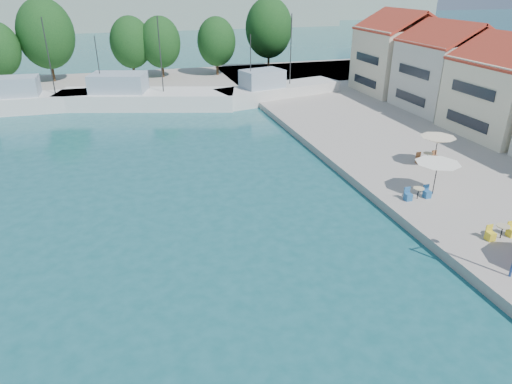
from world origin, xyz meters
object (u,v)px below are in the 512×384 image
object	(u,v)px
trawler_03	(142,98)
umbrella_cream	(438,140)
trawler_04	(276,91)
trawler_02	(38,101)
umbrella_white	(437,167)

from	to	relation	value
trawler_03	umbrella_cream	size ratio (longest dim) A/B	7.98
trawler_03	trawler_04	distance (m)	15.78
trawler_04	trawler_03	bearing A→B (deg)	161.17
trawler_02	trawler_03	world-z (taller)	same
umbrella_white	umbrella_cream	world-z (taller)	umbrella_cream
trawler_03	umbrella_white	world-z (taller)	trawler_03
trawler_03	trawler_04	xyz separation A→B (m)	(15.73, -1.36, 0.00)
trawler_04	umbrella_white	size ratio (longest dim) A/B	5.70
trawler_03	trawler_02	bearing A→B (deg)	-172.73
trawler_02	umbrella_white	world-z (taller)	trawler_02
trawler_04	umbrella_white	world-z (taller)	trawler_04
trawler_02	umbrella_cream	world-z (taller)	trawler_02
trawler_02	umbrella_white	distance (m)	42.79
umbrella_cream	umbrella_white	bearing A→B (deg)	-126.64
trawler_02	trawler_04	distance (m)	27.13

